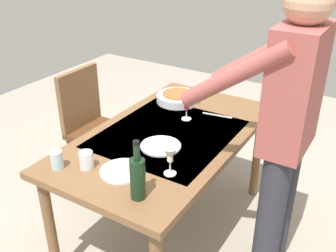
{
  "coord_description": "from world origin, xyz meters",
  "views": [
    {
      "loc": [
        1.75,
        1.08,
        1.85
      ],
      "look_at": [
        0.0,
        0.0,
        0.79
      ],
      "focal_mm": 41.52,
      "sensor_mm": 36.0,
      "label": 1
    }
  ],
  "objects_px": {
    "water_cup_near_right": "(86,160)",
    "serving_bowl_pasta": "(178,97)",
    "chair_near": "(91,121)",
    "dinner_plate_near": "(123,171)",
    "person_server": "(284,130)",
    "dining_table": "(168,145)",
    "water_cup_near_left": "(57,160)",
    "wine_bottle": "(138,177)",
    "wine_glass_right": "(170,156)",
    "dinner_plate_far": "(161,146)",
    "wine_glass_left": "(186,104)"
  },
  "relations": [
    {
      "from": "person_server",
      "to": "dinner_plate_far",
      "type": "relative_size",
      "value": 7.34
    },
    {
      "from": "wine_glass_left",
      "to": "dinner_plate_far",
      "type": "distance_m",
      "value": 0.4
    },
    {
      "from": "dining_table",
      "to": "wine_glass_right",
      "type": "bearing_deg",
      "value": 32.96
    },
    {
      "from": "dinner_plate_near",
      "to": "person_server",
      "type": "bearing_deg",
      "value": 123.54
    },
    {
      "from": "wine_bottle",
      "to": "wine_glass_left",
      "type": "bearing_deg",
      "value": -165.6
    },
    {
      "from": "wine_bottle",
      "to": "water_cup_near_left",
      "type": "height_order",
      "value": "wine_bottle"
    },
    {
      "from": "person_server",
      "to": "serving_bowl_pasta",
      "type": "bearing_deg",
      "value": -118.41
    },
    {
      "from": "water_cup_near_right",
      "to": "dinner_plate_near",
      "type": "height_order",
      "value": "water_cup_near_right"
    },
    {
      "from": "water_cup_near_right",
      "to": "chair_near",
      "type": "bearing_deg",
      "value": -138.54
    },
    {
      "from": "dining_table",
      "to": "wine_glass_right",
      "type": "distance_m",
      "value": 0.47
    },
    {
      "from": "water_cup_near_right",
      "to": "serving_bowl_pasta",
      "type": "relative_size",
      "value": 0.31
    },
    {
      "from": "chair_near",
      "to": "serving_bowl_pasta",
      "type": "xyz_separation_m",
      "value": [
        -0.25,
        0.62,
        0.24
      ]
    },
    {
      "from": "water_cup_near_right",
      "to": "dinner_plate_near",
      "type": "xyz_separation_m",
      "value": [
        -0.06,
        0.18,
        -0.04
      ]
    },
    {
      "from": "chair_near",
      "to": "serving_bowl_pasta",
      "type": "bearing_deg",
      "value": 111.9
    },
    {
      "from": "dining_table",
      "to": "wine_glass_right",
      "type": "relative_size",
      "value": 9.93
    },
    {
      "from": "dining_table",
      "to": "chair_near",
      "type": "bearing_deg",
      "value": -103.51
    },
    {
      "from": "wine_glass_right",
      "to": "dinner_plate_near",
      "type": "bearing_deg",
      "value": -62.4
    },
    {
      "from": "person_server",
      "to": "water_cup_near_right",
      "type": "distance_m",
      "value": 1.0
    },
    {
      "from": "dinner_plate_far",
      "to": "water_cup_near_right",
      "type": "bearing_deg",
      "value": -29.16
    },
    {
      "from": "dining_table",
      "to": "wine_bottle",
      "type": "distance_m",
      "value": 0.66
    },
    {
      "from": "wine_glass_right",
      "to": "water_cup_near_right",
      "type": "xyz_separation_m",
      "value": [
        0.18,
        -0.4,
        -0.06
      ]
    },
    {
      "from": "wine_glass_right",
      "to": "serving_bowl_pasta",
      "type": "relative_size",
      "value": 0.5
    },
    {
      "from": "dining_table",
      "to": "chair_near",
      "type": "distance_m",
      "value": 0.84
    },
    {
      "from": "person_server",
      "to": "dinner_plate_near",
      "type": "xyz_separation_m",
      "value": [
        0.44,
        -0.67,
        -0.22
      ]
    },
    {
      "from": "dining_table",
      "to": "dinner_plate_near",
      "type": "distance_m",
      "value": 0.48
    },
    {
      "from": "wine_glass_left",
      "to": "serving_bowl_pasta",
      "type": "relative_size",
      "value": 0.5
    },
    {
      "from": "dinner_plate_near",
      "to": "wine_glass_left",
      "type": "bearing_deg",
      "value": -178.0
    },
    {
      "from": "serving_bowl_pasta",
      "to": "dinner_plate_far",
      "type": "height_order",
      "value": "serving_bowl_pasta"
    },
    {
      "from": "dining_table",
      "to": "dinner_plate_near",
      "type": "xyz_separation_m",
      "value": [
        0.47,
        0.02,
        0.08
      ]
    },
    {
      "from": "chair_near",
      "to": "water_cup_near_right",
      "type": "height_order",
      "value": "chair_near"
    },
    {
      "from": "water_cup_near_left",
      "to": "dinner_plate_near",
      "type": "bearing_deg",
      "value": 115.07
    },
    {
      "from": "person_server",
      "to": "wine_bottle",
      "type": "distance_m",
      "value": 0.75
    },
    {
      "from": "chair_near",
      "to": "dinner_plate_near",
      "type": "relative_size",
      "value": 3.96
    },
    {
      "from": "chair_near",
      "to": "water_cup_near_left",
      "type": "height_order",
      "value": "chair_near"
    },
    {
      "from": "dining_table",
      "to": "water_cup_near_right",
      "type": "relative_size",
      "value": 16.18
    },
    {
      "from": "wine_glass_right",
      "to": "water_cup_near_right",
      "type": "height_order",
      "value": "wine_glass_right"
    },
    {
      "from": "chair_near",
      "to": "wine_glass_left",
      "type": "distance_m",
      "value": 0.86
    },
    {
      "from": "wine_glass_left",
      "to": "dinner_plate_far",
      "type": "height_order",
      "value": "wine_glass_left"
    },
    {
      "from": "person_server",
      "to": "water_cup_near_right",
      "type": "bearing_deg",
      "value": -59.21
    },
    {
      "from": "water_cup_near_left",
      "to": "dinner_plate_near",
      "type": "height_order",
      "value": "water_cup_near_left"
    },
    {
      "from": "serving_bowl_pasta",
      "to": "wine_glass_right",
      "type": "bearing_deg",
      "value": 27.87
    },
    {
      "from": "dining_table",
      "to": "water_cup_near_left",
      "type": "xyz_separation_m",
      "value": [
        0.62,
        -0.29,
        0.13
      ]
    },
    {
      "from": "dining_table",
      "to": "person_server",
      "type": "xyz_separation_m",
      "value": [
        0.03,
        0.69,
        0.3
      ]
    },
    {
      "from": "water_cup_near_right",
      "to": "wine_bottle",
      "type": "bearing_deg",
      "value": 80.56
    },
    {
      "from": "person_server",
      "to": "wine_glass_right",
      "type": "relative_size",
      "value": 11.19
    },
    {
      "from": "dining_table",
      "to": "dinner_plate_near",
      "type": "height_order",
      "value": "dinner_plate_near"
    },
    {
      "from": "wine_glass_left",
      "to": "water_cup_near_left",
      "type": "xyz_separation_m",
      "value": [
        0.84,
        -0.28,
        -0.06
      ]
    },
    {
      "from": "wine_glass_right",
      "to": "dinner_plate_far",
      "type": "xyz_separation_m",
      "value": [
        -0.2,
        -0.18,
        -0.1
      ]
    },
    {
      "from": "wine_glass_right",
      "to": "person_server",
      "type": "bearing_deg",
      "value": 126.11
    },
    {
      "from": "chair_near",
      "to": "water_cup_near_right",
      "type": "relative_size",
      "value": 9.82
    }
  ]
}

